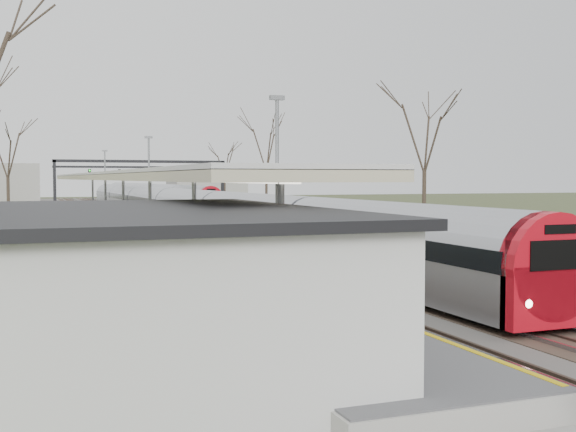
# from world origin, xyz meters

# --- Properties ---
(track_bed) EXTENTS (24.00, 160.00, 0.22)m
(track_bed) POSITION_xyz_m (0.26, 55.00, 0.06)
(track_bed) COLOR #474442
(track_bed) RESTS_ON ground
(platform) EXTENTS (3.50, 69.00, 1.00)m
(platform) POSITION_xyz_m (-9.05, 37.50, 0.50)
(platform) COLOR #9E9B93
(platform) RESTS_ON ground
(canopy) EXTENTS (4.10, 50.00, 3.11)m
(canopy) POSITION_xyz_m (-9.05, 32.99, 3.93)
(canopy) COLOR slate
(canopy) RESTS_ON platform
(station_building) EXTENTS (6.00, 9.00, 3.20)m
(station_building) POSITION_xyz_m (-12.50, 8.00, 1.60)
(station_building) COLOR silver
(station_building) RESTS_ON ground
(signal_gantry) EXTENTS (21.00, 0.59, 6.08)m
(signal_gantry) POSITION_xyz_m (0.29, 84.99, 4.91)
(signal_gantry) COLOR black
(signal_gantry) RESTS_ON ground
(tree_east_far) EXTENTS (5.00, 5.00, 10.30)m
(tree_east_far) POSITION_xyz_m (14.00, 42.00, 7.29)
(tree_east_far) COLOR #2D231C
(tree_east_far) RESTS_ON ground
(train_near) EXTENTS (2.62, 90.21, 3.05)m
(train_near) POSITION_xyz_m (-2.50, 53.93, 1.48)
(train_near) COLOR #9B9DA4
(train_near) RESTS_ON ground
(train_far) EXTENTS (2.62, 75.21, 3.05)m
(train_far) POSITION_xyz_m (4.50, 105.16, 1.48)
(train_far) COLOR #9B9DA4
(train_far) RESTS_ON ground
(passenger) EXTENTS (0.49, 0.66, 1.66)m
(passenger) POSITION_xyz_m (-7.86, 11.64, 1.83)
(passenger) COLOR #2E405A
(passenger) RESTS_ON platform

